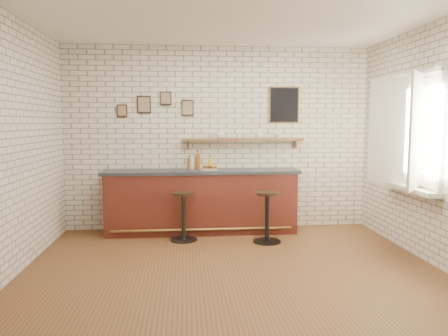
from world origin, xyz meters
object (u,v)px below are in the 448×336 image
(shelf_cup_d, at_px, (278,136))
(book_upper, at_px, (408,184))
(condiment_bottle_yellow, at_px, (210,163))
(book_lower, at_px, (409,185))
(shelf_cup_a, at_px, (220,135))
(bar_stool_left, at_px, (183,215))
(shelf_cup_b, at_px, (239,136))
(bitters_bottle_white, at_px, (192,163))
(bar_stool_right, at_px, (267,215))
(bar_counter, at_px, (201,201))
(ciabatta_sandwich, at_px, (210,167))
(bitters_bottle_brown, at_px, (189,163))
(bitters_bottle_amber, at_px, (198,161))
(sandwich_plate, at_px, (209,169))

(shelf_cup_d, relative_size, book_upper, 0.47)
(condiment_bottle_yellow, xyz_separation_m, book_lower, (2.52, -1.62, -0.16))
(shelf_cup_a, bearing_deg, condiment_bottle_yellow, 154.99)
(bar_stool_left, xyz_separation_m, shelf_cup_b, (0.92, 0.67, 1.15))
(bitters_bottle_white, relative_size, bar_stool_right, 0.34)
(bar_counter, bearing_deg, bar_stool_left, -121.49)
(shelf_cup_a, xyz_separation_m, shelf_cup_b, (0.31, 0.00, -0.01))
(ciabatta_sandwich, xyz_separation_m, condiment_bottle_yellow, (0.02, 0.13, 0.04))
(bar_counter, xyz_separation_m, shelf_cup_b, (0.63, 0.20, 1.04))
(bar_counter, xyz_separation_m, book_upper, (2.67, -1.45, 0.45))
(bitters_bottle_brown, distance_m, condiment_bottle_yellow, 0.34)
(bar_stool_left, bearing_deg, condiment_bottle_yellow, 54.49)
(ciabatta_sandwich, distance_m, shelf_cup_a, 0.55)
(book_upper, bearing_deg, bar_stool_right, 161.15)
(bar_stool_left, distance_m, book_lower, 3.17)
(bar_counter, height_order, bitters_bottle_brown, bitters_bottle_brown)
(bitters_bottle_amber, bearing_deg, book_upper, -30.54)
(bitters_bottle_amber, bearing_deg, condiment_bottle_yellow, 0.00)
(bar_counter, bearing_deg, shelf_cup_b, 17.71)
(bitters_bottle_amber, bearing_deg, bitters_bottle_white, 180.00)
(ciabatta_sandwich, bearing_deg, bitters_bottle_white, 155.52)
(condiment_bottle_yellow, bearing_deg, bitters_bottle_white, 180.00)
(bar_stool_right, bearing_deg, shelf_cup_a, 125.54)
(ciabatta_sandwich, relative_size, bar_stool_right, 0.32)
(bitters_bottle_brown, bearing_deg, sandwich_plate, -22.38)
(ciabatta_sandwich, xyz_separation_m, book_upper, (2.54, -1.48, -0.10))
(bar_stool_left, bearing_deg, bar_counter, 58.51)
(bar_stool_left, distance_m, shelf_cup_a, 1.47)
(bar_counter, relative_size, ciabatta_sandwich, 12.80)
(bar_counter, xyz_separation_m, bitters_bottle_white, (-0.14, 0.15, 0.61))
(bitters_bottle_brown, height_order, shelf_cup_a, shelf_cup_a)
(bar_counter, bearing_deg, bitters_bottle_amber, 107.58)
(sandwich_plate, xyz_separation_m, book_upper, (2.55, -1.48, -0.06))
(book_lower, bearing_deg, condiment_bottle_yellow, 162.24)
(sandwich_plate, bearing_deg, shelf_cup_d, 8.70)
(bitters_bottle_brown, bearing_deg, bar_stool_right, -36.20)
(book_upper, bearing_deg, shelf_cup_a, 150.32)
(book_lower, bearing_deg, book_upper, 105.08)
(ciabatta_sandwich, bearing_deg, shelf_cup_b, 19.77)
(bar_stool_left, bearing_deg, shelf_cup_d, 23.08)
(bitters_bottle_brown, bearing_deg, shelf_cup_d, 1.92)
(ciabatta_sandwich, bearing_deg, bar_stool_left, -130.68)
(bitters_bottle_white, height_order, shelf_cup_b, shelf_cup_b)
(bar_stool_right, xyz_separation_m, shelf_cup_a, (-0.63, 0.88, 1.15))
(bitters_bottle_white, distance_m, bitters_bottle_amber, 0.10)
(ciabatta_sandwich, xyz_separation_m, bitters_bottle_amber, (-0.18, 0.13, 0.08))
(book_lower, bearing_deg, shelf_cup_b, 155.76)
(bitters_bottle_amber, bearing_deg, bar_stool_left, -111.08)
(ciabatta_sandwich, relative_size, shelf_cup_d, 2.51)
(condiment_bottle_yellow, bearing_deg, bar_counter, -135.71)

